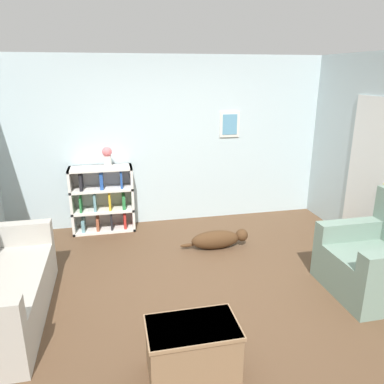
# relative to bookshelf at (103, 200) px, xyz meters

# --- Properties ---
(ground_plane) EXTENTS (14.00, 14.00, 0.00)m
(ground_plane) POSITION_rel_bookshelf_xyz_m (1.04, -2.03, -0.49)
(ground_plane) COLOR brown
(wall_back) EXTENTS (5.60, 0.13, 2.60)m
(wall_back) POSITION_rel_bookshelf_xyz_m (1.04, 0.22, 0.81)
(wall_back) COLOR silver
(wall_back) RESTS_ON ground_plane
(bookshelf) EXTENTS (0.93, 0.35, 1.00)m
(bookshelf) POSITION_rel_bookshelf_xyz_m (0.00, 0.00, 0.00)
(bookshelf) COLOR silver
(bookshelf) RESTS_ON ground_plane
(recliner_chair) EXTENTS (0.94, 0.97, 1.07)m
(recliner_chair) POSITION_rel_bookshelf_xyz_m (2.99, -2.40, -0.12)
(recliner_chair) COLOR gray
(recliner_chair) RESTS_ON ground_plane
(coffee_table) EXTENTS (0.73, 0.45, 0.46)m
(coffee_table) POSITION_rel_bookshelf_xyz_m (0.71, -3.16, -0.25)
(coffee_table) COLOR #846647
(coffee_table) RESTS_ON ground_plane
(dog) EXTENTS (0.96, 0.23, 0.26)m
(dog) POSITION_rel_bookshelf_xyz_m (1.55, -1.00, -0.36)
(dog) COLOR #472D19
(dog) RESTS_ON ground_plane
(vase) EXTENTS (0.14, 0.14, 0.30)m
(vase) POSITION_rel_bookshelf_xyz_m (0.11, -0.02, 0.68)
(vase) COLOR silver
(vase) RESTS_ON bookshelf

